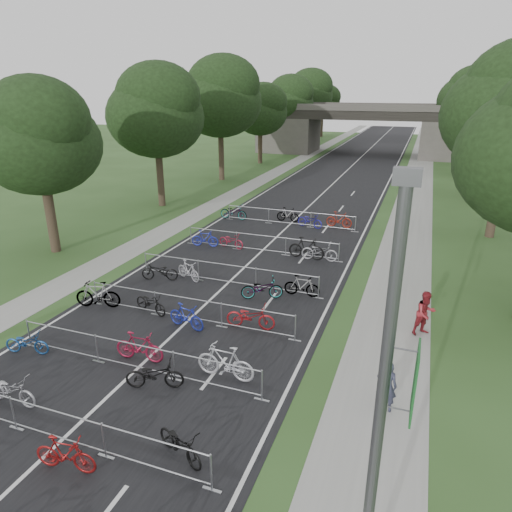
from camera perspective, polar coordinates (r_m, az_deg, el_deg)
The scene contains 49 objects.
road at distance 55.29m, azimuth 11.27°, elevation 10.40°, with size 11.00×140.00×0.01m, color black.
sidewalk_right at distance 54.64m, azimuth 19.67°, elevation 9.51°, with size 3.00×140.00×0.01m, color gray.
sidewalk_left at distance 56.93m, azimuth 3.68°, elevation 11.02°, with size 2.00×140.00×0.01m, color gray.
lane_markings at distance 55.29m, azimuth 11.27°, elevation 10.40°, with size 0.12×140.00×0.00m, color silver.
overpass_bridge at distance 69.62m, azimuth 13.60°, elevation 15.13°, with size 31.00×8.00×7.05m.
lamppost at distance 7.61m, azimuth 15.30°, elevation -20.07°, with size 0.61×0.65×8.21m.
tree_left_0 at distance 28.18m, azimuth -25.51°, elevation 13.02°, with size 6.72×6.72×10.25m.
tree_left_1 at distance 37.54m, azimuth -12.36°, elevation 17.06°, with size 7.56×7.56×11.53m.
tree_left_2 at distance 48.11m, azimuth -4.47°, elevation 19.02°, with size 8.40×8.40×12.81m.
tree_right_2 at distance 44.16m, azimuth 27.01°, elevation 14.04°, with size 6.16×6.16×9.39m.
tree_left_3 at distance 59.29m, azimuth 0.61°, elevation 17.73°, with size 6.72×6.72×10.25m.
tree_right_3 at distance 56.03m, azimuth 25.99°, elevation 16.09°, with size 7.17×7.17×10.93m.
tree_left_4 at distance 70.68m, azimuth 4.06°, elevation 18.75°, with size 7.56×7.56×11.53m.
tree_right_4 at distance 67.97m, azimuth 25.32°, elevation 17.42°, with size 8.18×8.18×12.47m.
tree_left_5 at distance 82.24m, azimuth 6.58°, elevation 19.45°, with size 8.40×8.40×12.81m.
tree_right_5 at distance 80.00m, azimuth 24.53°, elevation 16.28°, with size 6.16×6.16×9.39m.
tree_left_6 at distance 93.96m, azimuth 8.40°, elevation 18.47°, with size 6.72×6.72×10.25m.
tree_right_6 at distance 91.94m, azimuth 24.21°, elevation 17.23°, with size 7.17×7.17×10.93m.
barrier_row_1 at distance 14.19m, azimuth -23.63°, elevation -18.92°, with size 9.70×0.08×1.10m.
barrier_row_2 at distance 16.37m, azimuth -14.98°, elevation -12.09°, with size 9.70×0.08×1.10m.
barrier_row_3 at distance 19.15m, azimuth -8.55°, elevation -6.58°, with size 9.70×0.08×1.10m.
barrier_row_4 at distance 22.40m, azimuth -3.71°, elevation -2.28°, with size 9.70×0.08×1.10m.
barrier_row_5 at distance 26.75m, azimuth 0.60°, elevation 1.57°, with size 9.70×0.08×1.10m.
barrier_row_6 at distance 32.22m, azimuth 4.19°, elevation 4.78°, with size 9.70×0.08×1.10m.
bike_5 at distance 16.27m, azimuth -28.27°, elevation -14.53°, with size 0.64×1.85×0.97m, color #929299.
bike_6 at distance 13.32m, azimuth -22.75°, elevation -21.89°, with size 0.48×1.70×1.02m, color maroon.
bike_7 at distance 12.93m, azimuth -9.46°, elevation -22.15°, with size 0.60×1.72×0.91m, color black.
bike_8 at distance 18.77m, azimuth -26.72°, elevation -9.66°, with size 0.58×1.68×0.88m, color navy.
bike_9 at distance 16.87m, azimuth -14.38°, elevation -10.96°, with size 0.52×1.84×1.11m, color maroon.
bike_10 at distance 15.43m, azimuth -12.56°, elevation -14.28°, with size 0.65×1.88×0.99m, color black.
bike_11 at distance 15.48m, azimuth -3.84°, elevation -13.10°, with size 0.58×2.06×1.24m, color silver.
bike_12 at distance 21.22m, azimuth -19.16°, elevation -4.59°, with size 0.57×2.02×1.21m, color #9DA0A5.
bike_13 at distance 20.13m, azimuth -13.03°, elevation -5.74°, with size 0.63×1.79×0.94m, color black.
bike_14 at distance 18.62m, azimuth -8.71°, elevation -7.49°, with size 0.49×1.74×1.04m, color #1B2796.
bike_15 at distance 18.39m, azimuth -0.68°, elevation -7.59°, with size 0.70×2.00×1.05m, color maroon.
bike_16 at distance 23.35m, azimuth -11.96°, elevation -1.89°, with size 0.64×1.85×0.97m, color black.
bike_17 at distance 23.16m, azimuth -8.45°, elevation -1.80°, with size 0.47×1.68×1.01m, color #B5B4BC.
bike_18 at distance 20.89m, azimuth 0.75°, elevation -4.08°, with size 0.67×1.93×1.01m, color #9DA0A5.
bike_19 at distance 21.25m, azimuth 5.76°, elevation -3.75°, with size 0.48×1.68×1.01m, color #9DA0A5.
bike_20 at distance 27.92m, azimuth -6.40°, elevation 2.18°, with size 0.48×1.69×1.01m, color #1D289F.
bike_21 at distance 27.59m, azimuth -3.13°, elevation 1.94°, with size 0.60×1.73×0.91m, color maroon.
bike_22 at distance 25.87m, azimuth 6.32°, elevation 0.98°, with size 0.59×2.09×1.25m, color black.
bike_23 at distance 25.72m, azimuth 7.94°, elevation 0.57°, with size 0.71×2.04×1.07m, color gray.
bike_24 at distance 33.68m, azimuth -2.83°, elevation 5.51°, with size 0.73×2.09×1.10m, color #9DA0A5.
bike_25 at distance 33.15m, azimuth 4.00°, elevation 5.16°, with size 0.48×1.68×1.01m, color #9DA0A5.
bike_26 at distance 31.87m, azimuth 6.76°, elevation 4.45°, with size 0.67×1.92×1.01m, color navy.
bike_27 at distance 32.16m, azimuth 10.35°, elevation 4.48°, with size 0.52×1.83×1.10m, color maroon.
pedestrian_a at distance 14.54m, azimuth 16.00°, elevation -15.37°, with size 0.61×0.40×1.67m, color #303248.
pedestrian_b at distance 19.00m, azimuth 20.41°, elevation -6.75°, with size 0.87×0.68×1.79m, color maroon.
Camera 1 is at (8.48, -3.87, 9.12)m, focal length 32.00 mm.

